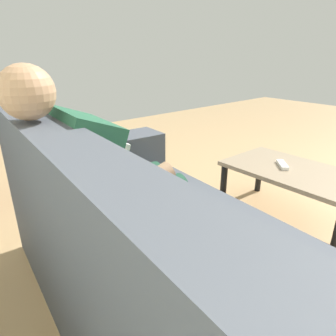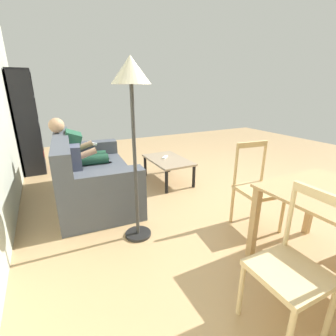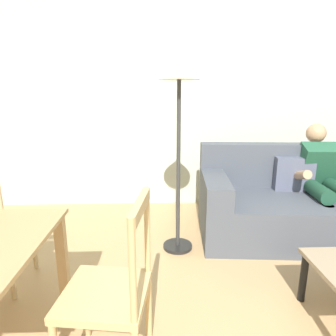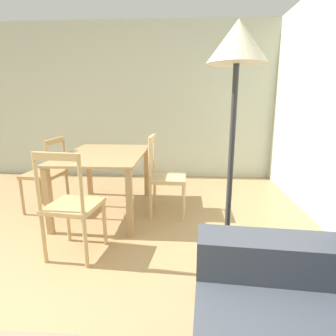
# 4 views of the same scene
# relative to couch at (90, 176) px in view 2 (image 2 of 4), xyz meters

# --- Properties ---
(ground_plane) EXTENTS (9.13, 9.13, 0.00)m
(ground_plane) POSITION_rel_couch_xyz_m (-0.82, -2.13, -0.33)
(ground_plane) COLOR tan
(couch) EXTENTS (1.95, 1.10, 0.92)m
(couch) POSITION_rel_couch_xyz_m (0.00, 0.00, 0.00)
(couch) COLOR #474C56
(couch) RESTS_ON ground_plane
(person_lounging) EXTENTS (0.62, 0.97, 1.14)m
(person_lounging) POSITION_rel_couch_xyz_m (0.33, 0.05, 0.26)
(person_lounging) COLOR #23563D
(person_lounging) RESTS_ON ground_plane
(coffee_table) EXTENTS (0.93, 0.57, 0.40)m
(coffee_table) POSITION_rel_couch_xyz_m (0.05, -1.29, 0.01)
(coffee_table) COLOR gray
(coffee_table) RESTS_ON ground_plane
(tv_remote) EXTENTS (0.15, 0.16, 0.02)m
(tv_remote) POSITION_rel_couch_xyz_m (0.14, -1.28, 0.08)
(tv_remote) COLOR white
(tv_remote) RESTS_ON coffee_table
(bookshelf) EXTENTS (0.86, 0.36, 1.84)m
(bookshelf) POSITION_rel_couch_xyz_m (1.81, 0.75, 0.43)
(bookshelf) COLOR black
(bookshelf) RESTS_ON ground_plane
(dining_chair_near_wall) EXTENTS (0.43, 0.43, 0.96)m
(dining_chair_near_wall) POSITION_rel_couch_xyz_m (-2.64, -0.79, 0.12)
(dining_chair_near_wall) COLOR #D1B27F
(dining_chair_near_wall) RESTS_ON ground_plane
(dining_chair_facing_couch) EXTENTS (0.47, 0.47, 0.97)m
(dining_chair_facing_couch) POSITION_rel_couch_xyz_m (-1.64, -1.53, 0.14)
(dining_chair_facing_couch) COLOR tan
(dining_chair_facing_couch) RESTS_ON ground_plane
(floor_lamp) EXTENTS (0.36, 0.36, 1.80)m
(floor_lamp) POSITION_rel_couch_xyz_m (-1.21, -0.27, 1.19)
(floor_lamp) COLOR black
(floor_lamp) RESTS_ON ground_plane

